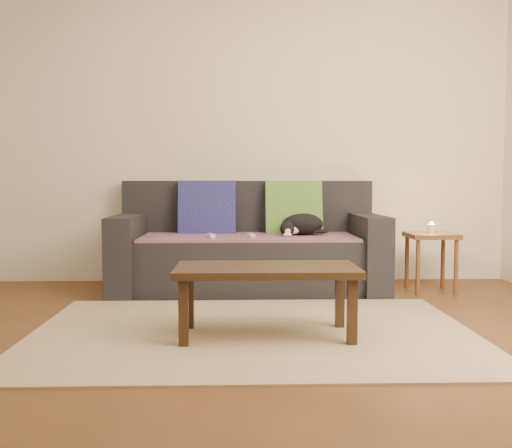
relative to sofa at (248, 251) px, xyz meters
name	(u,v)px	position (x,y,z in m)	size (l,w,h in m)	color
ground	(254,340)	(0.00, -1.57, -0.31)	(4.50, 4.50, 0.00)	brown
back_wall	(247,131)	(0.00, 0.43, 0.99)	(4.50, 0.04, 2.60)	beige
sofa	(248,251)	(0.00, 0.00, 0.00)	(2.10, 0.94, 0.87)	#232328
throw_blanket	(249,237)	(0.00, -0.09, 0.12)	(1.66, 0.74, 0.02)	#3E2648
cushion_navy	(207,210)	(-0.34, 0.17, 0.32)	(0.47, 0.12, 0.47)	#11194C
cushion_green	(294,210)	(0.38, 0.17, 0.32)	(0.47, 0.12, 0.47)	#0B4B3A
cat	(302,225)	(0.42, -0.05, 0.21)	(0.39, 0.32, 0.17)	black
wii_remote_a	(211,236)	(-0.29, -0.28, 0.15)	(0.15, 0.04, 0.03)	white
wii_remote_b	(251,235)	(0.01, -0.24, 0.15)	(0.15, 0.04, 0.03)	white
side_table	(431,243)	(1.43, -0.15, 0.07)	(0.37, 0.37, 0.46)	brown
candle	(431,228)	(1.43, -0.15, 0.19)	(0.06, 0.06, 0.09)	beige
rug	(253,332)	(0.00, -1.42, -0.30)	(2.50, 1.80, 0.01)	tan
coffee_table	(266,275)	(0.07, -1.52, 0.04)	(1.00, 0.50, 0.40)	#2E2112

